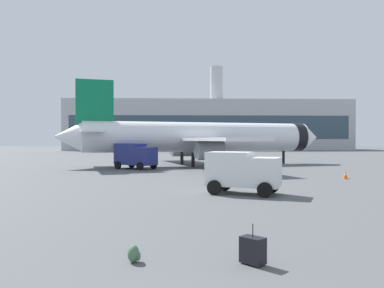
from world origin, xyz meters
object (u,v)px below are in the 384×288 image
at_px(airplane_at_gate, 200,137).
at_px(cargo_van, 242,171).
at_px(service_truck, 135,155).
at_px(traveller_backpack, 134,254).
at_px(rolling_suitcase, 253,250).
at_px(safety_cone_near, 274,161).
at_px(safety_cone_mid, 130,163).
at_px(safety_cone_far, 345,175).

bearing_deg(airplane_at_gate, cargo_van, -87.92).
xyz_separation_m(service_truck, traveller_backpack, (3.53, -34.60, -1.37)).
bearing_deg(service_truck, airplane_at_gate, 35.20).
bearing_deg(rolling_suitcase, safety_cone_near, 75.34).
relative_size(safety_cone_mid, safety_cone_far, 1.09).
height_order(service_truck, safety_cone_far, service_truck).
distance_m(safety_cone_far, rolling_suitcase, 25.92).
distance_m(airplane_at_gate, cargo_van, 26.80).
distance_m(cargo_van, safety_cone_near, 32.63).
height_order(service_truck, traveller_backpack, service_truck).
distance_m(airplane_at_gate, safety_cone_far, 21.29).
height_order(cargo_van, traveller_backpack, cargo_van).
relative_size(safety_cone_far, rolling_suitcase, 0.59).
relative_size(cargo_van, rolling_suitcase, 4.39).
distance_m(safety_cone_near, safety_cone_far, 22.13).
height_order(airplane_at_gate, safety_cone_near, airplane_at_gate).
bearing_deg(traveller_backpack, safety_cone_far, 55.08).
bearing_deg(safety_cone_mid, rolling_suitcase, -78.92).
relative_size(service_truck, safety_cone_far, 7.95).
distance_m(service_truck, safety_cone_near, 21.03).
bearing_deg(safety_cone_far, traveller_backpack, -124.92).
height_order(cargo_van, rolling_suitcase, cargo_van).
height_order(safety_cone_mid, safety_cone_far, safety_cone_mid).
height_order(airplane_at_gate, service_truck, airplane_at_gate).
xyz_separation_m(safety_cone_near, safety_cone_far, (0.71, -22.12, -0.01)).
bearing_deg(service_truck, safety_cone_mid, 101.78).
distance_m(airplane_at_gate, safety_cone_mid, 9.87).
distance_m(rolling_suitcase, traveller_backpack, 3.23).
height_order(safety_cone_far, traveller_backpack, safety_cone_far).
bearing_deg(cargo_van, safety_cone_mid, 110.04).
distance_m(cargo_van, rolling_suitcase, 13.92).
bearing_deg(safety_cone_near, safety_cone_far, -88.17).
height_order(airplane_at_gate, safety_cone_mid, airplane_at_gate).
distance_m(safety_cone_near, rolling_suitcase, 46.37).
relative_size(service_truck, traveller_backpack, 10.77).
relative_size(safety_cone_near, traveller_backpack, 1.39).
bearing_deg(service_truck, traveller_backpack, -84.17).
height_order(cargo_van, safety_cone_far, cargo_van).
distance_m(safety_cone_mid, rolling_suitcase, 42.44).
bearing_deg(airplane_at_gate, safety_cone_near, 22.60).
xyz_separation_m(airplane_at_gate, safety_cone_near, (10.68, 4.45, -3.33)).
bearing_deg(cargo_van, service_truck, 112.51).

